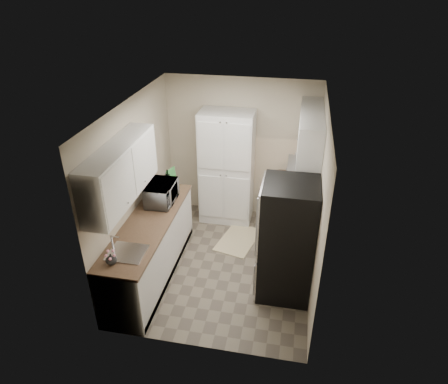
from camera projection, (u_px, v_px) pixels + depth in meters
The scene contains 16 objects.
ground at pixel (223, 263), 6.20m from camera, with size 3.20×3.20×0.00m, color #665B4C.
room_shell at pixel (222, 169), 5.40m from camera, with size 2.64×3.24×2.52m.
pantry_cabinet at pixel (227, 168), 6.88m from camera, with size 0.90×0.55×2.00m, color silver.
base_cabinet_left at pixel (151, 249), 5.78m from camera, with size 0.60×2.30×0.88m, color silver.
countertop_left at pixel (148, 223), 5.56m from camera, with size 0.63×2.33×0.04m, color brown.
base_cabinet_right at pixel (293, 206), 6.84m from camera, with size 0.60×0.80×0.88m, color silver.
countertop_right at pixel (296, 182), 6.62m from camera, with size 0.63×0.83×0.04m, color brown.
electric_range at pixel (290, 230), 6.14m from camera, with size 0.71×0.78×1.13m.
refrigerator at pixel (287, 241), 5.28m from camera, with size 0.70×0.72×1.70m, color #B7B7BC.
microwave at pixel (161, 193), 5.94m from camera, with size 0.56×0.38×0.31m, color #B0AFB4.
wine_bottle at pixel (168, 180), 6.34m from camera, with size 0.07×0.07×0.29m, color black.
flower_vase at pixel (111, 259), 4.73m from camera, with size 0.13×0.13×0.14m, color silver.
cutting_board at pixel (172, 177), 6.45m from camera, with size 0.02×0.22×0.28m, color green.
toaster_oven at pixel (300, 172), 6.64m from camera, with size 0.33×0.41×0.24m, color #B1B1B6.
fruit_basket at pixel (299, 163), 6.55m from camera, with size 0.29×0.29×0.12m, color orange, non-canonical shape.
kitchen_mat at pixel (238, 240), 6.73m from camera, with size 0.55×0.88×0.01m, color #CEBC8F.
Camera 1 is at (0.94, -4.79, 3.98)m, focal length 32.00 mm.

